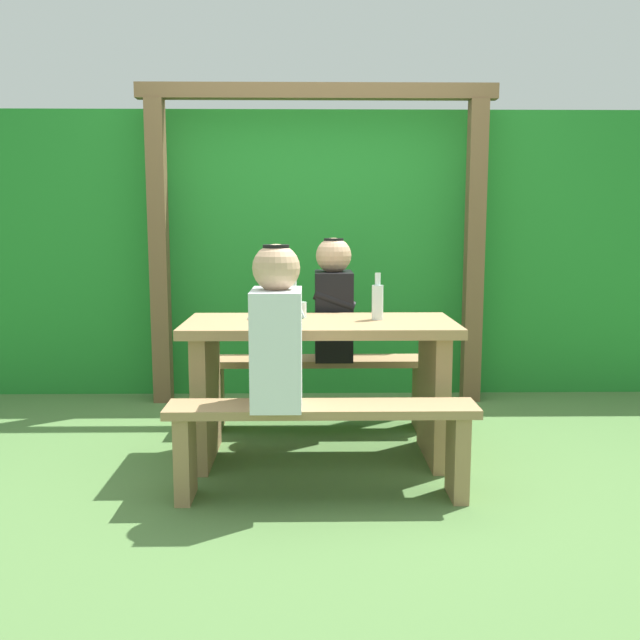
{
  "coord_description": "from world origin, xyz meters",
  "views": [
    {
      "loc": [
        -0.06,
        -3.56,
        1.26
      ],
      "look_at": [
        0.0,
        0.0,
        0.75
      ],
      "focal_mm": 38.88,
      "sensor_mm": 36.0,
      "label": 1
    }
  ],
  "objects_px": {
    "picnic_table": "(320,366)",
    "person_white_shirt": "(277,332)",
    "person_black_coat": "(334,303)",
    "drinking_glass": "(300,310)",
    "bench_near": "(322,431)",
    "bench_far": "(319,378)",
    "cell_phone": "(258,320)",
    "bottle_right": "(294,304)",
    "bottle_left": "(377,301)"
  },
  "relations": [
    {
      "from": "bottle_right",
      "to": "cell_phone",
      "type": "distance_m",
      "value": 0.21
    },
    {
      "from": "bench_far",
      "to": "cell_phone",
      "type": "bearing_deg",
      "value": -121.9
    },
    {
      "from": "picnic_table",
      "to": "bottle_right",
      "type": "bearing_deg",
      "value": 170.08
    },
    {
      "from": "bench_far",
      "to": "person_white_shirt",
      "type": "xyz_separation_m",
      "value": [
        -0.2,
        -1.06,
        0.46
      ]
    },
    {
      "from": "bench_far",
      "to": "drinking_glass",
      "type": "height_order",
      "value": "drinking_glass"
    },
    {
      "from": "drinking_glass",
      "to": "cell_phone",
      "type": "xyz_separation_m",
      "value": [
        -0.22,
        -0.11,
        -0.04
      ]
    },
    {
      "from": "bench_near",
      "to": "bottle_left",
      "type": "distance_m",
      "value": 0.84
    },
    {
      "from": "bench_near",
      "to": "bottle_right",
      "type": "bearing_deg",
      "value": 103.64
    },
    {
      "from": "picnic_table",
      "to": "bench_far",
      "type": "bearing_deg",
      "value": 90.0
    },
    {
      "from": "drinking_glass",
      "to": "person_black_coat",
      "type": "bearing_deg",
      "value": 64.54
    },
    {
      "from": "picnic_table",
      "to": "bench_far",
      "type": "height_order",
      "value": "picnic_table"
    },
    {
      "from": "person_white_shirt",
      "to": "drinking_glass",
      "type": "bearing_deg",
      "value": 81.64
    },
    {
      "from": "picnic_table",
      "to": "person_white_shirt",
      "type": "relative_size",
      "value": 1.95
    },
    {
      "from": "cell_phone",
      "to": "picnic_table",
      "type": "bearing_deg",
      "value": -24.36
    },
    {
      "from": "picnic_table",
      "to": "bench_far",
      "type": "distance_m",
      "value": 0.57
    },
    {
      "from": "drinking_glass",
      "to": "bottle_right",
      "type": "xyz_separation_m",
      "value": [
        -0.03,
        -0.1,
        0.04
      ]
    },
    {
      "from": "person_white_shirt",
      "to": "person_black_coat",
      "type": "height_order",
      "value": "same"
    },
    {
      "from": "bench_near",
      "to": "bench_far",
      "type": "xyz_separation_m",
      "value": [
        0.0,
        1.07,
        0.0
      ]
    },
    {
      "from": "drinking_glass",
      "to": "bottle_left",
      "type": "xyz_separation_m",
      "value": [
        0.41,
        -0.09,
        0.06
      ]
    },
    {
      "from": "person_white_shirt",
      "to": "bottle_left",
      "type": "distance_m",
      "value": 0.76
    },
    {
      "from": "picnic_table",
      "to": "bench_near",
      "type": "relative_size",
      "value": 1.0
    },
    {
      "from": "bench_far",
      "to": "person_black_coat",
      "type": "xyz_separation_m",
      "value": [
        0.09,
        -0.0,
        0.46
      ]
    },
    {
      "from": "person_white_shirt",
      "to": "drinking_glass",
      "type": "height_order",
      "value": "person_white_shirt"
    },
    {
      "from": "person_black_coat",
      "to": "drinking_glass",
      "type": "distance_m",
      "value": 0.45
    },
    {
      "from": "cell_phone",
      "to": "bottle_left",
      "type": "bearing_deg",
      "value": -19.83
    },
    {
      "from": "person_black_coat",
      "to": "cell_phone",
      "type": "height_order",
      "value": "person_black_coat"
    },
    {
      "from": "bench_near",
      "to": "drinking_glass",
      "type": "bearing_deg",
      "value": 98.93
    },
    {
      "from": "bench_far",
      "to": "person_black_coat",
      "type": "height_order",
      "value": "person_black_coat"
    },
    {
      "from": "bench_near",
      "to": "bottle_left",
      "type": "relative_size",
      "value": 5.68
    },
    {
      "from": "person_black_coat",
      "to": "bottle_right",
      "type": "height_order",
      "value": "person_black_coat"
    },
    {
      "from": "bench_far",
      "to": "bottle_right",
      "type": "distance_m",
      "value": 0.74
    },
    {
      "from": "drinking_glass",
      "to": "cell_phone",
      "type": "bearing_deg",
      "value": -152.61
    },
    {
      "from": "picnic_table",
      "to": "drinking_glass",
      "type": "distance_m",
      "value": 0.32
    },
    {
      "from": "person_white_shirt",
      "to": "drinking_glass",
      "type": "xyz_separation_m",
      "value": [
        0.1,
        0.66,
        0.01
      ]
    },
    {
      "from": "picnic_table",
      "to": "person_white_shirt",
      "type": "distance_m",
      "value": 0.63
    },
    {
      "from": "bench_near",
      "to": "drinking_glass",
      "type": "height_order",
      "value": "drinking_glass"
    },
    {
      "from": "person_black_coat",
      "to": "bottle_left",
      "type": "relative_size",
      "value": 2.92
    },
    {
      "from": "drinking_glass",
      "to": "bottle_left",
      "type": "relative_size",
      "value": 0.34
    },
    {
      "from": "picnic_table",
      "to": "bottle_right",
      "type": "distance_m",
      "value": 0.35
    },
    {
      "from": "person_white_shirt",
      "to": "cell_phone",
      "type": "xyz_separation_m",
      "value": [
        -0.13,
        0.54,
        -0.02
      ]
    },
    {
      "from": "bench_far",
      "to": "person_black_coat",
      "type": "bearing_deg",
      "value": -2.13
    },
    {
      "from": "bench_far",
      "to": "bottle_right",
      "type": "height_order",
      "value": "bottle_right"
    },
    {
      "from": "person_black_coat",
      "to": "bottle_right",
      "type": "distance_m",
      "value": 0.56
    },
    {
      "from": "cell_phone",
      "to": "person_white_shirt",
      "type": "bearing_deg",
      "value": -99.41
    },
    {
      "from": "bench_near",
      "to": "person_white_shirt",
      "type": "height_order",
      "value": "person_white_shirt"
    },
    {
      "from": "bottle_left",
      "to": "bottle_right",
      "type": "height_order",
      "value": "bottle_left"
    },
    {
      "from": "bench_near",
      "to": "person_white_shirt",
      "type": "xyz_separation_m",
      "value": [
        -0.2,
        0.0,
        0.46
      ]
    },
    {
      "from": "picnic_table",
      "to": "cell_phone",
      "type": "height_order",
      "value": "cell_phone"
    },
    {
      "from": "bottle_left",
      "to": "bottle_right",
      "type": "xyz_separation_m",
      "value": [
        -0.44,
        -0.02,
        -0.01
      ]
    },
    {
      "from": "bottle_left",
      "to": "cell_phone",
      "type": "distance_m",
      "value": 0.64
    }
  ]
}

